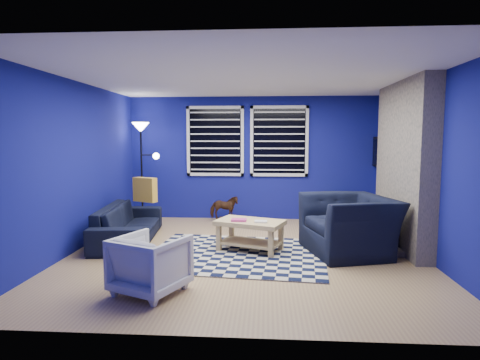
# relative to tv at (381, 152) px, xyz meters

# --- Properties ---
(floor) EXTENTS (5.00, 5.00, 0.00)m
(floor) POSITION_rel_tv_xyz_m (-2.45, -2.00, -1.40)
(floor) COLOR tan
(floor) RESTS_ON ground
(ceiling) EXTENTS (5.00, 5.00, 0.00)m
(ceiling) POSITION_rel_tv_xyz_m (-2.45, -2.00, 1.10)
(ceiling) COLOR white
(ceiling) RESTS_ON wall_back
(wall_back) EXTENTS (5.00, 0.00, 5.00)m
(wall_back) POSITION_rel_tv_xyz_m (-2.45, 0.50, -0.15)
(wall_back) COLOR navy
(wall_back) RESTS_ON floor
(wall_left) EXTENTS (0.00, 5.00, 5.00)m
(wall_left) POSITION_rel_tv_xyz_m (-4.95, -2.00, -0.15)
(wall_left) COLOR navy
(wall_left) RESTS_ON floor
(wall_right) EXTENTS (0.00, 5.00, 5.00)m
(wall_right) POSITION_rel_tv_xyz_m (0.05, -2.00, -0.15)
(wall_right) COLOR navy
(wall_right) RESTS_ON floor
(fireplace) EXTENTS (0.65, 2.00, 2.50)m
(fireplace) POSITION_rel_tv_xyz_m (-0.09, -1.50, -0.20)
(fireplace) COLOR gray
(fireplace) RESTS_ON floor
(window_left) EXTENTS (1.17, 0.06, 1.42)m
(window_left) POSITION_rel_tv_xyz_m (-3.20, 0.46, 0.20)
(window_left) COLOR black
(window_left) RESTS_ON wall_back
(window_right) EXTENTS (1.17, 0.06, 1.42)m
(window_right) POSITION_rel_tv_xyz_m (-1.90, 0.46, 0.20)
(window_right) COLOR black
(window_right) RESTS_ON wall_back
(tv) EXTENTS (0.07, 1.00, 0.58)m
(tv) POSITION_rel_tv_xyz_m (0.00, 0.00, 0.00)
(tv) COLOR black
(tv) RESTS_ON wall_right
(rug) EXTENTS (2.68, 2.23, 0.02)m
(rug) POSITION_rel_tv_xyz_m (-2.57, -2.09, -1.39)
(rug) COLOR black
(rug) RESTS_ON floor
(sofa) EXTENTS (2.05, 0.99, 0.58)m
(sofa) POSITION_rel_tv_xyz_m (-4.37, -1.45, -1.11)
(sofa) COLOR black
(sofa) RESTS_ON floor
(armchair_big) EXTENTS (1.51, 1.40, 0.83)m
(armchair_big) POSITION_rel_tv_xyz_m (-0.95, -1.90, -0.99)
(armchair_big) COLOR black
(armchair_big) RESTS_ON floor
(armchair_bent) EXTENTS (0.90, 0.91, 0.63)m
(armchair_bent) POSITION_rel_tv_xyz_m (-3.38, -3.57, -1.08)
(armchair_bent) COLOR gray
(armchair_bent) RESTS_ON floor
(rocking_horse) EXTENTS (0.27, 0.57, 0.48)m
(rocking_horse) POSITION_rel_tv_xyz_m (-2.97, 0.03, -1.09)
(rocking_horse) COLOR #422915
(rocking_horse) RESTS_ON floor
(coffee_table) EXTENTS (1.10, 0.86, 0.48)m
(coffee_table) POSITION_rel_tv_xyz_m (-2.38, -1.91, -1.07)
(coffee_table) COLOR tan
(coffee_table) RESTS_ON rug
(cabinet) EXTENTS (0.58, 0.43, 0.53)m
(cabinet) POSITION_rel_tv_xyz_m (-0.77, 0.25, -1.16)
(cabinet) COLOR tan
(cabinet) RESTS_ON floor
(floor_lamp) EXTENTS (0.53, 0.33, 1.96)m
(floor_lamp) POSITION_rel_tv_xyz_m (-4.57, 0.01, 0.21)
(floor_lamp) COLOR black
(floor_lamp) RESTS_ON floor
(throw_pillow) EXTENTS (0.45, 0.30, 0.41)m
(throw_pillow) POSITION_rel_tv_xyz_m (-4.22, -1.02, -0.61)
(throw_pillow) COLOR gold
(throw_pillow) RESTS_ON sofa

